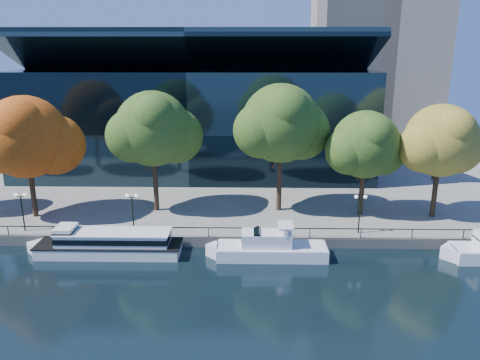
{
  "coord_description": "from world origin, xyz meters",
  "views": [
    {
      "loc": [
        3.98,
        -39.63,
        19.13
      ],
      "look_at": [
        3.03,
        8.0,
        5.51
      ],
      "focal_mm": 35.0,
      "sensor_mm": 36.0,
      "label": 1
    }
  ],
  "objects_px": {
    "tree_2": "(154,130)",
    "tree_3": "(282,125)",
    "tree_1": "(28,139)",
    "lamp_2": "(360,205)",
    "tour_boat": "(105,243)",
    "tree_4": "(367,146)",
    "lamp_0": "(21,203)",
    "tree_5": "(442,142)",
    "cruiser_near": "(267,247)",
    "lamp_1": "(132,204)"
  },
  "relations": [
    {
      "from": "tree_2",
      "to": "tour_boat",
      "type": "bearing_deg",
      "value": -107.97
    },
    {
      "from": "tree_1",
      "to": "lamp_2",
      "type": "xyz_separation_m",
      "value": [
        34.58,
        -4.22,
        -5.73
      ]
    },
    {
      "from": "tree_3",
      "to": "lamp_2",
      "type": "height_order",
      "value": "tree_3"
    },
    {
      "from": "tree_4",
      "to": "tree_5",
      "type": "height_order",
      "value": "tree_5"
    },
    {
      "from": "tree_3",
      "to": "tree_4",
      "type": "bearing_deg",
      "value": -7.87
    },
    {
      "from": "tree_2",
      "to": "lamp_1",
      "type": "relative_size",
      "value": 3.37
    },
    {
      "from": "tree_1",
      "to": "tree_3",
      "type": "bearing_deg",
      "value": 5.49
    },
    {
      "from": "tour_boat",
      "to": "cruiser_near",
      "type": "relative_size",
      "value": 1.31
    },
    {
      "from": "tour_boat",
      "to": "cruiser_near",
      "type": "height_order",
      "value": "cruiser_near"
    },
    {
      "from": "tree_5",
      "to": "lamp_2",
      "type": "bearing_deg",
      "value": -151.92
    },
    {
      "from": "tree_2",
      "to": "tree_4",
      "type": "xyz_separation_m",
      "value": [
        23.1,
        -0.9,
        -1.47
      ]
    },
    {
      "from": "tree_2",
      "to": "lamp_0",
      "type": "bearing_deg",
      "value": -152.59
    },
    {
      "from": "tour_boat",
      "to": "tree_5",
      "type": "height_order",
      "value": "tree_5"
    },
    {
      "from": "tree_2",
      "to": "tree_5",
      "type": "relative_size",
      "value": 1.1
    },
    {
      "from": "tree_5",
      "to": "lamp_0",
      "type": "height_order",
      "value": "tree_5"
    },
    {
      "from": "cruiser_near",
      "to": "tree_4",
      "type": "height_order",
      "value": "tree_4"
    },
    {
      "from": "cruiser_near",
      "to": "lamp_2",
      "type": "xyz_separation_m",
      "value": [
        9.34,
        3.72,
        2.95
      ]
    },
    {
      "from": "tree_2",
      "to": "tree_3",
      "type": "bearing_deg",
      "value": 1.44
    },
    {
      "from": "tree_4",
      "to": "lamp_2",
      "type": "xyz_separation_m",
      "value": [
        -1.61,
        -5.58,
        -4.81
      ]
    },
    {
      "from": "tree_1",
      "to": "lamp_0",
      "type": "xyz_separation_m",
      "value": [
        0.6,
        -4.22,
        -5.73
      ]
    },
    {
      "from": "lamp_0",
      "to": "lamp_1",
      "type": "relative_size",
      "value": 1.0
    },
    {
      "from": "tree_3",
      "to": "tree_5",
      "type": "bearing_deg",
      "value": -6.03
    },
    {
      "from": "tree_2",
      "to": "lamp_0",
      "type": "distance_m",
      "value": 15.4
    },
    {
      "from": "tree_4",
      "to": "lamp_2",
      "type": "relative_size",
      "value": 2.89
    },
    {
      "from": "lamp_1",
      "to": "lamp_2",
      "type": "height_order",
      "value": "same"
    },
    {
      "from": "tree_3",
      "to": "lamp_0",
      "type": "xyz_separation_m",
      "value": [
        -26.54,
        -6.83,
        -6.86
      ]
    },
    {
      "from": "tour_boat",
      "to": "lamp_2",
      "type": "xyz_separation_m",
      "value": [
        24.68,
        3.36,
        2.77
      ]
    },
    {
      "from": "lamp_0",
      "to": "tree_5",
      "type": "bearing_deg",
      "value": 6.62
    },
    {
      "from": "tree_3",
      "to": "lamp_2",
      "type": "bearing_deg",
      "value": -42.56
    },
    {
      "from": "lamp_0",
      "to": "lamp_1",
      "type": "height_order",
      "value": "same"
    },
    {
      "from": "cruiser_near",
      "to": "tree_1",
      "type": "bearing_deg",
      "value": 162.54
    },
    {
      "from": "cruiser_near",
      "to": "tree_2",
      "type": "bearing_deg",
      "value": 140.02
    },
    {
      "from": "tree_2",
      "to": "lamp_2",
      "type": "height_order",
      "value": "tree_2"
    },
    {
      "from": "tree_1",
      "to": "tree_5",
      "type": "distance_m",
      "value": 44.04
    },
    {
      "from": "tour_boat",
      "to": "tree_4",
      "type": "distance_m",
      "value": 28.79
    },
    {
      "from": "tree_1",
      "to": "lamp_2",
      "type": "distance_m",
      "value": 35.3
    },
    {
      "from": "tree_4",
      "to": "tree_5",
      "type": "bearing_deg",
      "value": -3.89
    },
    {
      "from": "lamp_0",
      "to": "lamp_2",
      "type": "xyz_separation_m",
      "value": [
        33.98,
        0.0,
        0.0
      ]
    },
    {
      "from": "tree_4",
      "to": "tree_3",
      "type": "bearing_deg",
      "value": 172.13
    },
    {
      "from": "tour_boat",
      "to": "lamp_2",
      "type": "distance_m",
      "value": 25.06
    },
    {
      "from": "lamp_0",
      "to": "lamp_1",
      "type": "distance_m",
      "value": 11.22
    },
    {
      "from": "tour_boat",
      "to": "tree_1",
      "type": "relative_size",
      "value": 1.12
    },
    {
      "from": "tree_5",
      "to": "tree_3",
      "type": "bearing_deg",
      "value": 173.97
    },
    {
      "from": "tree_3",
      "to": "tree_4",
      "type": "height_order",
      "value": "tree_3"
    },
    {
      "from": "tree_1",
      "to": "tree_4",
      "type": "relative_size",
      "value": 1.14
    },
    {
      "from": "tree_2",
      "to": "tree_3",
      "type": "xyz_separation_m",
      "value": [
        14.05,
        0.35,
        0.58
      ]
    },
    {
      "from": "cruiser_near",
      "to": "tree_5",
      "type": "relative_size",
      "value": 0.92
    },
    {
      "from": "tree_3",
      "to": "tree_5",
      "type": "distance_m",
      "value": 17.05
    },
    {
      "from": "cruiser_near",
      "to": "lamp_0",
      "type": "bearing_deg",
      "value": 171.42
    },
    {
      "from": "tree_3",
      "to": "lamp_1",
      "type": "bearing_deg",
      "value": -155.98
    }
  ]
}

